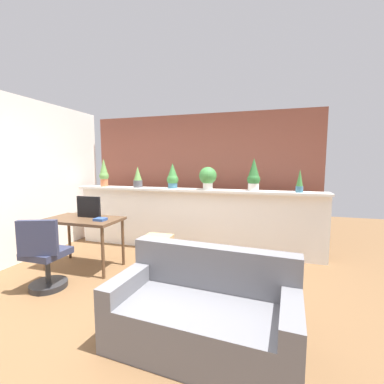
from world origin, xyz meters
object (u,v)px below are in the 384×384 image
object	(u,v)px
potted_plant_2	(173,177)
office_chair	(45,260)
side_cube_shelf	(157,253)
potted_plant_3	(208,177)
book_on_desk	(100,219)
potted_plant_1	(138,178)
desk	(83,224)
tv_monitor	(89,207)
couch	(203,313)
potted_plant_0	(104,173)
potted_plant_5	(300,181)
potted_plant_4	(254,176)

from	to	relation	value
potted_plant_2	office_chair	bearing A→B (deg)	-116.18
potted_plant_2	side_cube_shelf	world-z (taller)	potted_plant_2
potted_plant_3	book_on_desk	xyz separation A→B (m)	(-1.28, -1.22, -0.56)
side_cube_shelf	potted_plant_3	bearing A→B (deg)	60.25
potted_plant_1	office_chair	xyz separation A→B (m)	(-0.27, -1.88, -0.91)
desk	side_cube_shelf	distance (m)	1.17
tv_monitor	side_cube_shelf	xyz separation A→B (m)	(1.04, 0.14, -0.66)
book_on_desk	couch	xyz separation A→B (m)	(1.78, -1.06, -0.49)
office_chair	potted_plant_3	bearing A→B (deg)	49.82
desk	couch	size ratio (longest dim) A/B	0.68
potted_plant_0	book_on_desk	distance (m)	1.55
potted_plant_3	potted_plant_5	xyz separation A→B (m)	(1.45, -0.03, -0.05)
potted_plant_0	side_cube_shelf	world-z (taller)	potted_plant_0
potted_plant_4	potted_plant_3	bearing A→B (deg)	179.73
potted_plant_4	desk	world-z (taller)	potted_plant_4
potted_plant_0	desk	bearing A→B (deg)	-69.31
desk	book_on_desk	size ratio (longest dim) A/B	7.13
potted_plant_1	couch	distance (m)	3.08
potted_plant_3	desk	bearing A→B (deg)	-144.36
potted_plant_2	tv_monitor	size ratio (longest dim) A/B	1.14
side_cube_shelf	office_chair	bearing A→B (deg)	-138.15
potted_plant_0	desk	distance (m)	1.42
potted_plant_4	tv_monitor	bearing A→B (deg)	-155.29
side_cube_shelf	desk	bearing A→B (deg)	-168.69
tv_monitor	side_cube_shelf	size ratio (longest dim) A/B	0.78
potted_plant_1	tv_monitor	bearing A→B (deg)	-103.04
potted_plant_1	potted_plant_4	distance (m)	2.09
desk	potted_plant_1	bearing A→B (deg)	75.91
tv_monitor	book_on_desk	bearing A→B (deg)	-24.77
potted_plant_5	tv_monitor	bearing A→B (deg)	-160.93
potted_plant_2	book_on_desk	size ratio (longest dim) A/B	2.89
potted_plant_3	desk	size ratio (longest dim) A/B	0.35
potted_plant_5	couch	xyz separation A→B (m)	(-0.96, -2.24, -1.00)
office_chair	book_on_desk	world-z (taller)	office_chair
potted_plant_4	tv_monitor	xyz separation A→B (m)	(-2.34, -1.08, -0.45)
potted_plant_0	potted_plant_1	size ratio (longest dim) A/B	1.38
potted_plant_3	side_cube_shelf	xyz separation A→B (m)	(-0.54, -0.94, -1.08)
potted_plant_1	office_chair	distance (m)	2.11
office_chair	book_on_desk	distance (m)	0.84
potted_plant_0	potted_plant_5	bearing A→B (deg)	-0.39
potted_plant_4	office_chair	world-z (taller)	potted_plant_4
office_chair	potted_plant_0	bearing A→B (deg)	103.58
tv_monitor	book_on_desk	size ratio (longest dim) A/B	2.53
office_chair	side_cube_shelf	distance (m)	1.43
potted_plant_3	potted_plant_5	bearing A→B (deg)	-1.27
book_on_desk	couch	bearing A→B (deg)	-30.74
potted_plant_0	potted_plant_1	bearing A→B (deg)	0.11
potted_plant_0	side_cube_shelf	bearing A→B (deg)	-31.73
potted_plant_4	potted_plant_5	xyz separation A→B (m)	(0.69, -0.03, -0.08)
side_cube_shelf	book_on_desk	world-z (taller)	book_on_desk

